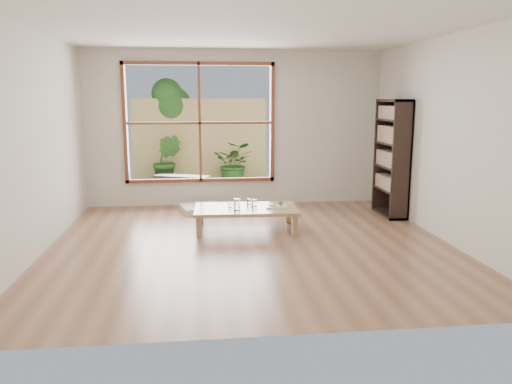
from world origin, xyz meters
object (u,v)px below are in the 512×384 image
low_table (246,210)px  bookshelf (392,158)px  garden_bench (182,179)px  food_tray (277,206)px

low_table → bookshelf: bookshelf is taller
low_table → garden_bench: size_ratio=1.34×
food_tray → garden_bench: food_tray is taller
bookshelf → food_tray: bookshelf is taller
low_table → garden_bench: garden_bench is taller
low_table → garden_bench: 2.89m
bookshelf → food_tray: 2.08m
bookshelf → food_tray: size_ratio=6.25×
garden_bench → low_table: bearing=-46.5°
bookshelf → garden_bench: bookshelf is taller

